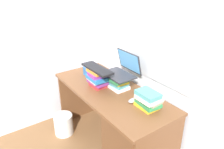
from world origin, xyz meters
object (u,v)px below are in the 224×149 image
at_px(desk, 131,135).
at_px(laptop, 123,69).
at_px(book_stack_tall, 118,82).
at_px(keyboard, 97,69).
at_px(book_stack_keyboard_riser, 97,78).
at_px(mug, 87,70).
at_px(computer_mouse, 133,100).
at_px(book_stack_side, 148,100).
at_px(wastebasket, 64,124).

distance_m(desk, laptop, 0.68).
relative_size(book_stack_tall, laptop, 0.70).
bearing_deg(keyboard, book_stack_keyboard_riser, -18.68).
distance_m(keyboard, mug, 0.40).
bearing_deg(computer_mouse, book_stack_keyboard_riser, -166.74).
bearing_deg(book_stack_tall, laptop, 91.31).
xyz_separation_m(book_stack_side, laptop, (-0.47, 0.07, 0.12)).
relative_size(desk, book_stack_keyboard_riser, 6.12).
bearing_deg(keyboard, book_stack_side, 12.82).
xyz_separation_m(book_stack_keyboard_riser, keyboard, (-0.00, 0.00, 0.11)).
bearing_deg(book_stack_side, mug, -175.06).
height_order(book_stack_side, laptop, laptop).
relative_size(computer_mouse, mug, 0.84).
xyz_separation_m(book_stack_tall, computer_mouse, (0.32, -0.05, -0.06)).
relative_size(desk, wastebasket, 5.68).
relative_size(book_stack_keyboard_riser, laptop, 0.69).
distance_m(book_stack_keyboard_riser, laptop, 0.29).
distance_m(desk, mug, 0.96).
relative_size(book_stack_tall, book_stack_side, 0.99).
bearing_deg(keyboard, mug, 167.28).
distance_m(computer_mouse, wastebasket, 1.10).
xyz_separation_m(book_stack_side, keyboard, (-0.62, -0.16, 0.13)).
bearing_deg(book_stack_side, keyboard, -165.84).
bearing_deg(desk, laptop, 154.71).
bearing_deg(book_stack_keyboard_riser, keyboard, 162.66).
xyz_separation_m(book_stack_keyboard_riser, mug, (-0.36, 0.07, -0.06)).
bearing_deg(book_stack_side, desk, -127.48).
bearing_deg(book_stack_tall, book_stack_keyboard_riser, -132.65).
bearing_deg(laptop, book_stack_keyboard_riser, -123.54).
relative_size(desk, book_stack_side, 5.95).
xyz_separation_m(desk, book_stack_keyboard_riser, (-0.53, -0.04, 0.43)).
bearing_deg(laptop, keyboard, -123.90).
relative_size(keyboard, computer_mouse, 4.04).
height_order(book_stack_keyboard_riser, computer_mouse, book_stack_keyboard_riser).
height_order(desk, computer_mouse, computer_mouse).
xyz_separation_m(desk, mug, (-0.89, 0.03, 0.38)).
height_order(book_stack_keyboard_riser, mug, book_stack_keyboard_riser).
xyz_separation_m(desk, computer_mouse, (-0.06, 0.07, 0.35)).
bearing_deg(book_stack_side, book_stack_tall, 179.24).
relative_size(book_stack_side, computer_mouse, 2.40).
distance_m(book_stack_tall, wastebasket, 0.96).
bearing_deg(book_stack_tall, wastebasket, -137.62).
distance_m(keyboard, computer_mouse, 0.52).
distance_m(laptop, wastebasket, 1.08).
bearing_deg(book_stack_keyboard_riser, book_stack_tall, 47.35).
distance_m(desk, keyboard, 0.76).
bearing_deg(book_stack_side, wastebasket, -154.88).
distance_m(book_stack_keyboard_riser, book_stack_side, 0.64).
bearing_deg(wastebasket, desk, 21.18).
relative_size(laptop, computer_mouse, 3.36).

